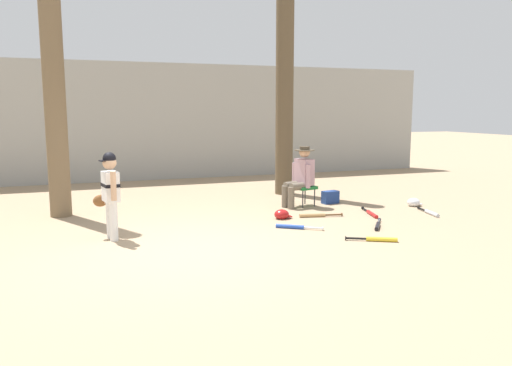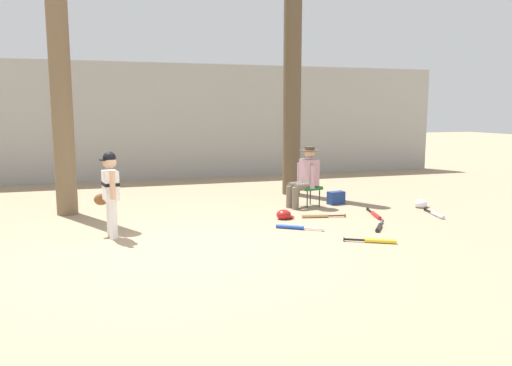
{
  "view_description": "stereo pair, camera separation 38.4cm",
  "coord_description": "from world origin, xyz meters",
  "px_view_note": "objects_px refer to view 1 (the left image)",
  "views": [
    {
      "loc": [
        -1.34,
        -6.53,
        1.91
      ],
      "look_at": [
        1.31,
        0.89,
        0.75
      ],
      "focal_mm": 34.82,
      "sensor_mm": 36.0,
      "label": 1
    },
    {
      "loc": [
        -0.98,
        -6.65,
        1.91
      ],
      "look_at": [
        1.31,
        0.89,
        0.75
      ],
      "focal_mm": 34.82,
      "sensor_mm": 36.0,
      "label": 2
    }
  ],
  "objects_px": {
    "bat_aluminum_silver": "(430,213)",
    "bat_black_composite": "(378,225)",
    "folding_stool": "(304,188)",
    "bat_yellow_trainer": "(378,239)",
    "batting_helmet_white": "(414,202)",
    "seated_spectator": "(300,175)",
    "bat_wood_tan": "(316,215)",
    "handbag_beside_stool": "(330,197)",
    "tree_near_player": "(54,91)",
    "bat_blue_youth": "(294,227)",
    "young_ballplayer": "(110,190)",
    "batting_helmet_red": "(282,214)",
    "tree_behind_spectator": "(285,89)",
    "bat_red_barrel": "(371,213)"
  },
  "relations": [
    {
      "from": "bat_aluminum_silver",
      "to": "bat_black_composite",
      "type": "bearing_deg",
      "value": -159.66
    },
    {
      "from": "tree_behind_spectator",
      "to": "bat_red_barrel",
      "type": "xyz_separation_m",
      "value": [
        0.58,
        -2.74,
        -2.34
      ]
    },
    {
      "from": "young_ballplayer",
      "to": "bat_yellow_trainer",
      "type": "relative_size",
      "value": 1.88
    },
    {
      "from": "folding_stool",
      "to": "bat_red_barrel",
      "type": "relative_size",
      "value": 0.59
    },
    {
      "from": "seated_spectator",
      "to": "bat_red_barrel",
      "type": "xyz_separation_m",
      "value": [
        0.88,
        -1.2,
        -0.61
      ]
    },
    {
      "from": "seated_spectator",
      "to": "folding_stool",
      "type": "bearing_deg",
      "value": 13.79
    },
    {
      "from": "bat_blue_youth",
      "to": "batting_helmet_red",
      "type": "xyz_separation_m",
      "value": [
        0.11,
        0.76,
        0.04
      ]
    },
    {
      "from": "tree_behind_spectator",
      "to": "bat_blue_youth",
      "type": "height_order",
      "value": "tree_behind_spectator"
    },
    {
      "from": "bat_yellow_trainer",
      "to": "handbag_beside_stool",
      "type": "bearing_deg",
      "value": 75.12
    },
    {
      "from": "young_ballplayer",
      "to": "bat_wood_tan",
      "type": "relative_size",
      "value": 1.65
    },
    {
      "from": "folding_stool",
      "to": "bat_aluminum_silver",
      "type": "height_order",
      "value": "folding_stool"
    },
    {
      "from": "handbag_beside_stool",
      "to": "bat_wood_tan",
      "type": "xyz_separation_m",
      "value": [
        -0.88,
        -1.09,
        -0.1
      ]
    },
    {
      "from": "tree_behind_spectator",
      "to": "bat_wood_tan",
      "type": "bearing_deg",
      "value": -99.96
    },
    {
      "from": "tree_near_player",
      "to": "batting_helmet_white",
      "type": "xyz_separation_m",
      "value": [
        6.64,
        -1.37,
        -2.17
      ]
    },
    {
      "from": "folding_stool",
      "to": "bat_blue_youth",
      "type": "relative_size",
      "value": 0.72
    },
    {
      "from": "batting_helmet_red",
      "to": "batting_helmet_white",
      "type": "distance_m",
      "value": 2.96
    },
    {
      "from": "bat_red_barrel",
      "to": "batting_helmet_white",
      "type": "bearing_deg",
      "value": 19.91
    },
    {
      "from": "seated_spectator",
      "to": "tree_behind_spectator",
      "type": "bearing_deg",
      "value": 79.09
    },
    {
      "from": "bat_yellow_trainer",
      "to": "batting_helmet_white",
      "type": "relative_size",
      "value": 2.29
    },
    {
      "from": "young_ballplayer",
      "to": "bat_yellow_trainer",
      "type": "bearing_deg",
      "value": -21.39
    },
    {
      "from": "young_ballplayer",
      "to": "batting_helmet_white",
      "type": "xyz_separation_m",
      "value": [
        5.88,
        0.65,
        -0.67
      ]
    },
    {
      "from": "tree_near_player",
      "to": "batting_helmet_red",
      "type": "height_order",
      "value": "tree_near_player"
    },
    {
      "from": "tree_behind_spectator",
      "to": "young_ballplayer",
      "type": "relative_size",
      "value": 4.19
    },
    {
      "from": "tree_near_player",
      "to": "bat_blue_youth",
      "type": "bearing_deg",
      "value": -32.96
    },
    {
      "from": "bat_yellow_trainer",
      "to": "batting_helmet_red",
      "type": "bearing_deg",
      "value": 111.26
    },
    {
      "from": "young_ballplayer",
      "to": "folding_stool",
      "type": "relative_size",
      "value": 2.7
    },
    {
      "from": "bat_black_composite",
      "to": "batting_helmet_red",
      "type": "relative_size",
      "value": 2.04
    },
    {
      "from": "bat_red_barrel",
      "to": "bat_blue_youth",
      "type": "relative_size",
      "value": 1.21
    },
    {
      "from": "bat_black_composite",
      "to": "batting_helmet_white",
      "type": "bearing_deg",
      "value": 37.77
    },
    {
      "from": "young_ballplayer",
      "to": "bat_blue_youth",
      "type": "bearing_deg",
      "value": -6.12
    },
    {
      "from": "bat_black_composite",
      "to": "bat_yellow_trainer",
      "type": "xyz_separation_m",
      "value": [
        -0.5,
        -0.75,
        0.0
      ]
    },
    {
      "from": "folding_stool",
      "to": "batting_helmet_white",
      "type": "height_order",
      "value": "folding_stool"
    },
    {
      "from": "tree_behind_spectator",
      "to": "batting_helmet_red",
      "type": "distance_m",
      "value": 3.54
    },
    {
      "from": "young_ballplayer",
      "to": "batting_helmet_red",
      "type": "bearing_deg",
      "value": 8.78
    },
    {
      "from": "bat_blue_youth",
      "to": "young_ballplayer",
      "type": "bearing_deg",
      "value": 173.88
    },
    {
      "from": "seated_spectator",
      "to": "bat_yellow_trainer",
      "type": "height_order",
      "value": "seated_spectator"
    },
    {
      "from": "tree_near_player",
      "to": "seated_spectator",
      "type": "bearing_deg",
      "value": -8.18
    },
    {
      "from": "seated_spectator",
      "to": "bat_wood_tan",
      "type": "xyz_separation_m",
      "value": [
        -0.15,
        -1.0,
        -0.61
      ]
    },
    {
      "from": "tree_behind_spectator",
      "to": "bat_blue_youth",
      "type": "relative_size",
      "value": 8.12
    },
    {
      "from": "handbag_beside_stool",
      "to": "bat_wood_tan",
      "type": "height_order",
      "value": "handbag_beside_stool"
    },
    {
      "from": "folding_stool",
      "to": "batting_helmet_red",
      "type": "distance_m",
      "value": 1.32
    },
    {
      "from": "handbag_beside_stool",
      "to": "bat_yellow_trainer",
      "type": "height_order",
      "value": "handbag_beside_stool"
    },
    {
      "from": "batting_helmet_red",
      "to": "bat_blue_youth",
      "type": "bearing_deg",
      "value": -97.92
    },
    {
      "from": "young_ballplayer",
      "to": "bat_wood_tan",
      "type": "distance_m",
      "value": 3.65
    },
    {
      "from": "bat_black_composite",
      "to": "bat_yellow_trainer",
      "type": "relative_size",
      "value": 0.92
    },
    {
      "from": "young_ballplayer",
      "to": "batting_helmet_white",
      "type": "relative_size",
      "value": 4.31
    },
    {
      "from": "bat_red_barrel",
      "to": "batting_helmet_red",
      "type": "distance_m",
      "value": 1.68
    },
    {
      "from": "bat_wood_tan",
      "to": "folding_stool",
      "type": "bearing_deg",
      "value": 76.56
    },
    {
      "from": "bat_black_composite",
      "to": "bat_blue_youth",
      "type": "relative_size",
      "value": 0.95
    },
    {
      "from": "bat_aluminum_silver",
      "to": "bat_wood_tan",
      "type": "bearing_deg",
      "value": 166.51
    }
  ]
}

